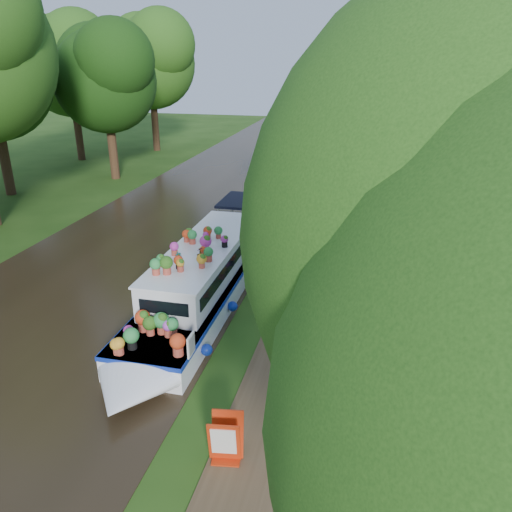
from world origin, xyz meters
The scene contains 15 objects.
ground centered at (0.00, 0.00, 0.00)m, with size 100.00×100.00×0.00m, color #1F4010.
canal_water centered at (-6.00, 0.00, 0.01)m, with size 10.00×100.00×0.02m, color black.
towpath centered at (1.20, 0.00, 0.01)m, with size 2.20×100.00×0.03m, color #473621.
plant_boat centered at (-2.25, -0.85, 0.85)m, with size 2.29×13.52×2.28m.
tree_near_overhang centered at (3.79, 3.06, 6.60)m, with size 5.52×5.28×8.99m.
tree_near_mid centered at (4.48, 15.08, 6.44)m, with size 6.90×6.60×9.40m.
tree_near_far centered at (3.98, 26.09, 7.05)m, with size 7.59×7.26×10.30m.
tree_far_c centered at (-13.52, 14.08, 6.52)m, with size 7.13×6.82×9.59m.
tree_far_d centered at (-15.02, 24.10, 7.40)m, with size 8.05×7.70×10.85m.
tree_far_h centered at (-19.02, 19.09, 7.14)m, with size 7.82×7.48×10.49m.
second_boat centered at (-2.66, 18.39, 0.48)m, with size 2.76×6.32×1.17m.
sandwich_board centered at (0.45, -7.70, 0.49)m, with size 0.67×0.60×1.03m.
pedestrian_pink centered at (0.68, 23.76, 0.81)m, with size 0.57×0.37×1.55m, color #DF5BA7.
pedestrian_dark centered at (1.90, 21.01, 0.85)m, with size 0.80×0.62×1.64m, color black.
verge_plant centered at (0.05, 1.73, 0.21)m, with size 0.37×0.32×0.41m, color #1E6420.
Camera 1 is at (2.83, -15.13, 7.64)m, focal length 35.00 mm.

